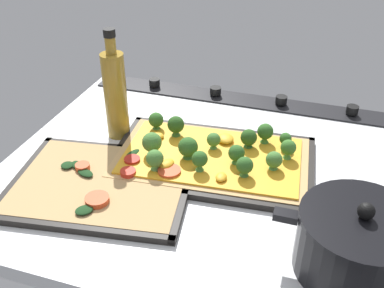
% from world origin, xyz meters
% --- Properties ---
extents(ground_plane, '(0.83, 0.68, 0.03)m').
position_xyz_m(ground_plane, '(0.00, 0.00, -0.01)').
color(ground_plane, silver).
extents(stove_control_panel, '(0.79, 0.07, 0.03)m').
position_xyz_m(stove_control_panel, '(0.00, -0.30, 0.01)').
color(stove_control_panel, black).
rests_on(stove_control_panel, ground_plane).
extents(baking_tray_front, '(0.42, 0.28, 0.01)m').
position_xyz_m(baking_tray_front, '(0.01, -0.02, 0.00)').
color(baking_tray_front, black).
rests_on(baking_tray_front, ground_plane).
extents(broccoli_pizza, '(0.39, 0.25, 0.06)m').
position_xyz_m(broccoli_pizza, '(0.01, -0.02, 0.02)').
color(broccoli_pizza, tan).
rests_on(broccoli_pizza, baking_tray_front).
extents(baking_tray_back, '(0.36, 0.30, 0.01)m').
position_xyz_m(baking_tray_back, '(0.19, 0.12, 0.00)').
color(baking_tray_back, black).
rests_on(baking_tray_back, ground_plane).
extents(veggie_pizza_back, '(0.33, 0.28, 0.02)m').
position_xyz_m(veggie_pizza_back, '(0.18, 0.12, 0.01)').
color(veggie_pizza_back, tan).
rests_on(veggie_pizza_back, baking_tray_back).
extents(cooking_pot, '(0.24, 0.18, 0.12)m').
position_xyz_m(cooking_pot, '(-0.26, 0.18, 0.05)').
color(cooking_pot, black).
rests_on(cooking_pot, ground_plane).
extents(oil_bottle, '(0.05, 0.05, 0.24)m').
position_xyz_m(oil_bottle, '(0.24, -0.06, 0.10)').
color(oil_bottle, olive).
rests_on(oil_bottle, ground_plane).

